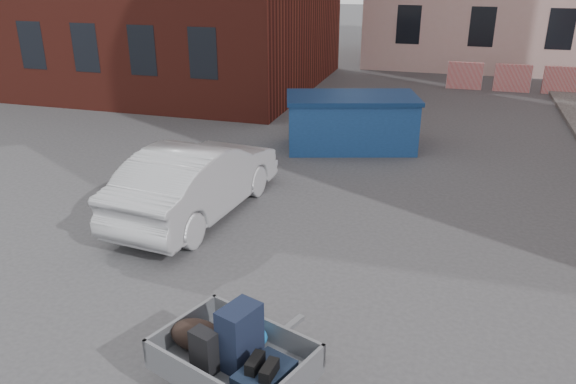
% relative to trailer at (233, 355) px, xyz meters
% --- Properties ---
extents(ground, '(120.00, 120.00, 0.00)m').
position_rel_trailer_xyz_m(ground, '(-0.24, 2.84, -0.61)').
color(ground, '#38383A').
rests_on(ground, ground).
extents(barriers, '(4.70, 0.18, 1.00)m').
position_rel_trailer_xyz_m(barriers, '(3.96, 17.84, -0.11)').
color(barriers, red).
rests_on(barriers, ground).
extents(trailer, '(1.88, 1.98, 1.20)m').
position_rel_trailer_xyz_m(trailer, '(0.00, 0.00, 0.00)').
color(trailer, black).
rests_on(trailer, ground).
extents(dumpster, '(3.63, 2.58, 1.38)m').
position_rel_trailer_xyz_m(dumpster, '(-0.50, 9.34, 0.09)').
color(dumpster, navy).
rests_on(dumpster, ground).
extents(silver_car, '(1.90, 4.36, 1.39)m').
position_rel_trailer_xyz_m(silver_car, '(-2.51, 4.46, 0.09)').
color(silver_car, '#A1A3A8').
rests_on(silver_car, ground).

